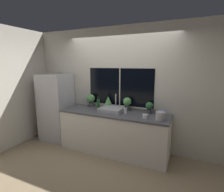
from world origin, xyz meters
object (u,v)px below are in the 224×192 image
object	(u,v)px
potted_plant_far_left	(91,99)
potted_plant_center_left	(108,101)
refrigerator	(56,107)
potted_plant_far_right	(149,107)
soap_bottle	(125,111)
mug_blue	(163,113)
kettle	(160,116)
bottle_tall	(98,104)
sink	(111,110)
mug_white	(145,116)
potted_plant_center_right	(127,103)

from	to	relation	value
potted_plant_far_left	potted_plant_center_left	size ratio (longest dim) A/B	1.05
refrigerator	potted_plant_far_right	world-z (taller)	refrigerator
potted_plant_far_left	refrigerator	bearing A→B (deg)	-165.65
soap_bottle	potted_plant_far_left	bearing A→B (deg)	165.71
refrigerator	potted_plant_center_left	size ratio (longest dim) A/B	5.83
mug_blue	potted_plant_center_left	bearing A→B (deg)	177.02
refrigerator	kettle	distance (m)	2.57
bottle_tall	kettle	size ratio (longest dim) A/B	1.79
sink	soap_bottle	world-z (taller)	sink
refrigerator	kettle	bearing A→B (deg)	-3.17
sink	potted_plant_far_left	size ratio (longest dim) A/B	1.65
sink	mug_white	size ratio (longest dim) A/B	5.37
potted_plant_far_right	refrigerator	bearing A→B (deg)	-174.40
soap_bottle	bottle_tall	world-z (taller)	bottle_tall
potted_plant_far_right	bottle_tall	size ratio (longest dim) A/B	0.77
sink	potted_plant_far_right	bearing A→B (deg)	16.09
potted_plant_center_left	mug_blue	size ratio (longest dim) A/B	2.81
potted_plant_far_left	potted_plant_center_right	xyz separation A→B (m)	(0.92, 0.00, 0.00)
potted_plant_center_right	mug_blue	bearing A→B (deg)	-4.78
potted_plant_far_right	potted_plant_center_left	bearing A→B (deg)	180.00
refrigerator	mug_white	distance (m)	2.29
mug_blue	potted_plant_far_right	bearing A→B (deg)	167.20
potted_plant_far_right	bottle_tall	xyz separation A→B (m)	(-1.09, -0.19, -0.01)
refrigerator	potted_plant_far_left	xyz separation A→B (m)	(0.87, 0.22, 0.24)
potted_plant_far_left	potted_plant_center_left	distance (m)	0.46
potted_plant_center_left	soap_bottle	size ratio (longest dim) A/B	1.72
potted_plant_far_right	soap_bottle	size ratio (longest dim) A/B	1.44
bottle_tall	mug_blue	bearing A→B (deg)	5.42
potted_plant_far_left	potted_plant_center_right	world-z (taller)	potted_plant_far_left
sink	potted_plant_far_left	xyz separation A→B (m)	(-0.64, 0.22, 0.13)
sink	bottle_tall	bearing A→B (deg)	175.69
refrigerator	potted_plant_far_right	bearing A→B (deg)	5.60
bottle_tall	mug_blue	size ratio (longest dim) A/B	3.06
bottle_tall	mug_white	size ratio (longest dim) A/B	3.39
potted_plant_center_left	potted_plant_center_right	distance (m)	0.46
sink	mug_white	world-z (taller)	sink
refrigerator	kettle	xyz separation A→B (m)	(2.56, -0.14, 0.15)
refrigerator	bottle_tall	distance (m)	1.20
sink	mug_white	bearing A→B (deg)	-11.45
soap_bottle	kettle	bearing A→B (deg)	-9.34
potted_plant_far_right	mug_blue	xyz separation A→B (m)	(0.28, -0.06, -0.09)
soap_bottle	mug_blue	distance (m)	0.74
soap_bottle	mug_blue	world-z (taller)	soap_bottle
sink	potted_plant_center_right	xyz separation A→B (m)	(0.28, 0.22, 0.14)
bottle_tall	mug_blue	distance (m)	1.38
potted_plant_far_left	potted_plant_center_right	bearing A→B (deg)	0.00
refrigerator	bottle_tall	world-z (taller)	refrigerator
sink	potted_plant_center_right	distance (m)	0.38
refrigerator	mug_blue	bearing A→B (deg)	3.57
refrigerator	potted_plant_far_right	xyz separation A→B (m)	(2.28, 0.22, 0.20)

